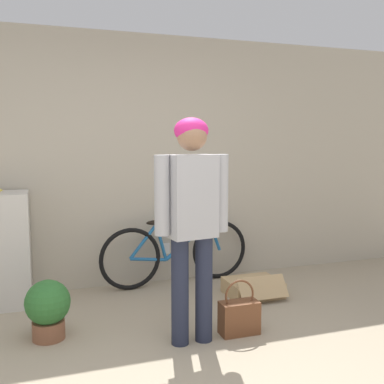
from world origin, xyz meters
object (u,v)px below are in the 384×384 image
at_px(cardboard_box, 253,287).
at_px(potted_plant, 48,307).
at_px(bicycle, 177,252).
at_px(person, 192,208).
at_px(handbag, 239,316).

bearing_deg(cardboard_box, potted_plant, -168.68).
xyz_separation_m(bicycle, cardboard_box, (0.61, -0.59, -0.27)).
bearing_deg(bicycle, cardboard_box, -48.11).
xyz_separation_m(person, handbag, (0.40, 0.02, -0.88)).
xyz_separation_m(bicycle, potted_plant, (-1.32, -0.97, -0.09)).
distance_m(person, potted_plant, 1.34).
distance_m(handbag, cardboard_box, 0.92).
height_order(cardboard_box, potted_plant, potted_plant).
height_order(bicycle, handbag, bicycle).
bearing_deg(potted_plant, person, -21.36).
relative_size(person, bicycle, 1.02).
bearing_deg(bicycle, handbag, -89.71).
bearing_deg(cardboard_box, bicycle, 136.01).
relative_size(cardboard_box, potted_plant, 1.11).
xyz_separation_m(bicycle, handbag, (0.10, -1.36, -0.20)).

